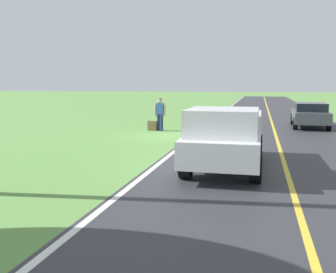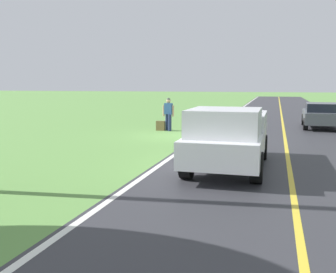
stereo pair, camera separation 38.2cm
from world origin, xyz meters
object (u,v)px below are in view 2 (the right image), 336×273
(suitcase_carried, at_px, (161,126))
(hitchhiker_walking, at_px, (169,112))
(pickup_truck_passing, at_px, (228,136))
(sedan_near_oncoming, at_px, (321,115))

(suitcase_carried, bearing_deg, hitchhiker_walking, 100.86)
(suitcase_carried, xyz_separation_m, pickup_truck_passing, (-4.60, 8.53, 0.71))
(hitchhiker_walking, height_order, sedan_near_oncoming, hitchhiker_walking)
(hitchhiker_walking, xyz_separation_m, suitcase_carried, (0.42, 0.08, -0.72))
(hitchhiker_walking, xyz_separation_m, sedan_near_oncoming, (-7.93, -3.48, -0.23))
(hitchhiker_walking, bearing_deg, pickup_truck_passing, 115.88)
(pickup_truck_passing, distance_m, sedan_near_oncoming, 12.66)
(suitcase_carried, distance_m, pickup_truck_passing, 9.71)
(suitcase_carried, distance_m, sedan_near_oncoming, 9.09)
(sedan_near_oncoming, bearing_deg, hitchhiker_walking, 23.69)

